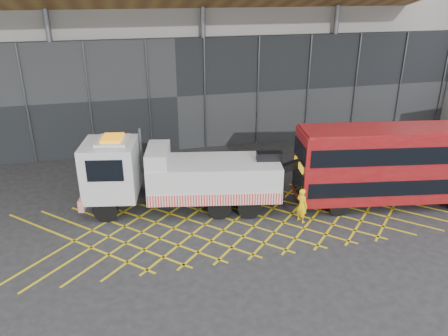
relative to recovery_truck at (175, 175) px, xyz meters
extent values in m
plane|color=#242426|center=(-0.48, -2.09, -1.98)|extent=(120.00, 120.00, 0.00)
cube|color=gold|center=(-5.28, -2.09, -1.97)|extent=(7.16, 7.16, 0.01)
cube|color=gold|center=(-5.28, -2.09, -1.97)|extent=(7.16, 7.16, 0.01)
cube|color=gold|center=(-3.68, -2.09, -1.97)|extent=(7.16, 7.16, 0.01)
cube|color=gold|center=(-3.68, -2.09, -1.97)|extent=(7.16, 7.16, 0.01)
cube|color=gold|center=(-2.08, -2.09, -1.97)|extent=(7.16, 7.16, 0.01)
cube|color=gold|center=(-2.08, -2.09, -1.97)|extent=(7.16, 7.16, 0.01)
cube|color=gold|center=(-0.48, -2.09, -1.97)|extent=(7.16, 7.16, 0.01)
cube|color=gold|center=(-0.48, -2.09, -1.97)|extent=(7.16, 7.16, 0.01)
cube|color=gold|center=(1.12, -2.09, -1.97)|extent=(7.16, 7.16, 0.01)
cube|color=gold|center=(1.12, -2.09, -1.97)|extent=(7.16, 7.16, 0.01)
cube|color=gold|center=(2.72, -2.09, -1.97)|extent=(7.16, 7.16, 0.01)
cube|color=gold|center=(2.72, -2.09, -1.97)|extent=(7.16, 7.16, 0.01)
cube|color=gold|center=(4.32, -2.09, -1.97)|extent=(7.16, 7.16, 0.01)
cube|color=gold|center=(4.32, -2.09, -1.97)|extent=(7.16, 7.16, 0.01)
cube|color=gold|center=(5.92, -2.09, -1.97)|extent=(7.16, 7.16, 0.01)
cube|color=gold|center=(5.92, -2.09, -1.97)|extent=(7.16, 7.16, 0.01)
cube|color=gold|center=(7.52, -2.09, -1.97)|extent=(7.16, 7.16, 0.01)
cube|color=gold|center=(7.52, -2.09, -1.97)|extent=(7.16, 7.16, 0.01)
cube|color=gold|center=(9.12, -2.09, -1.97)|extent=(7.16, 7.16, 0.01)
cube|color=gold|center=(9.12, -2.09, -1.97)|extent=(7.16, 7.16, 0.01)
cube|color=gold|center=(10.72, -2.09, -1.97)|extent=(7.16, 7.16, 0.01)
cube|color=gold|center=(10.72, -2.09, -1.97)|extent=(7.16, 7.16, 0.01)
cube|color=gold|center=(12.32, -2.09, -1.97)|extent=(7.16, 7.16, 0.01)
cube|color=gold|center=(12.32, -2.09, -1.97)|extent=(7.16, 7.16, 0.01)
cube|color=gray|center=(1.52, 16.91, 7.02)|extent=(55.00, 14.00, 18.00)
cube|color=black|center=(1.52, 9.61, 2.02)|extent=(55.00, 0.80, 8.00)
cylinder|color=#595B60|center=(-6.48, 9.41, 3.02)|extent=(0.36, 0.36, 10.00)
cylinder|color=#595B60|center=(3.52, 9.41, 3.02)|extent=(0.36, 0.36, 10.00)
cylinder|color=#595B60|center=(13.52, 9.41, 3.02)|extent=(0.36, 0.36, 10.00)
cube|color=black|center=(0.47, -0.09, -1.19)|extent=(10.73, 3.16, 0.39)
cube|color=silver|center=(-3.29, 0.65, 0.44)|extent=(3.20, 3.29, 2.93)
cube|color=black|center=(-4.64, 0.91, 0.95)|extent=(0.53, 2.45, 1.24)
cube|color=red|center=(-4.67, 0.92, -1.02)|extent=(0.84, 2.93, 0.62)
cube|color=orange|center=(-3.07, 0.61, 2.17)|extent=(1.26, 1.52, 0.14)
cube|color=silver|center=(2.02, -0.39, -0.12)|extent=(7.41, 4.11, 1.81)
cube|color=red|center=(1.75, -1.81, -0.80)|extent=(6.88, 1.41, 0.62)
cube|color=silver|center=(-0.85, 0.17, 1.18)|extent=(1.63, 2.87, 0.79)
cube|color=black|center=(4.90, -0.95, 0.95)|extent=(1.44, 0.81, 0.56)
cube|color=black|center=(6.01, -1.17, 0.39)|extent=(2.50, 0.86, 1.22)
cylinder|color=black|center=(-3.74, -0.47, -1.36)|extent=(1.29, 0.63, 1.24)
cylinder|color=black|center=(-3.28, 1.85, -1.36)|extent=(1.29, 0.63, 1.24)
cylinder|color=black|center=(3.57, -1.90, -1.36)|extent=(1.29, 0.63, 1.24)
cylinder|color=black|center=(4.02, 0.43, -1.36)|extent=(1.29, 0.63, 1.24)
cylinder|color=#595B60|center=(-1.63, 1.47, 1.07)|extent=(0.16, 0.16, 2.48)
cube|color=maroon|center=(11.84, -2.31, 0.46)|extent=(11.19, 4.28, 3.85)
cube|color=black|center=(11.84, -2.31, -0.44)|extent=(10.77, 4.26, 0.84)
cube|color=black|center=(11.84, -2.31, 1.34)|extent=(10.77, 4.26, 0.94)
cube|color=black|center=(6.43, -1.42, -0.39)|extent=(0.42, 2.21, 1.29)
cube|color=black|center=(6.43, -1.42, 1.34)|extent=(0.42, 2.21, 0.94)
cube|color=yellow|center=(6.42, -1.41, 0.55)|extent=(0.35, 1.76, 0.35)
cube|color=maroon|center=(11.84, -2.31, 2.42)|extent=(10.94, 4.04, 0.12)
cylinder|color=black|center=(8.23, -2.84, -1.46)|extent=(1.07, 0.46, 1.03)
cylinder|color=black|center=(8.59, -0.64, -1.46)|extent=(1.07, 0.46, 1.03)
cylinder|color=black|center=(15.16, -1.73, -1.46)|extent=(1.07, 0.46, 1.03)
imported|color=yellow|center=(6.06, -2.95, -1.05)|extent=(0.67, 0.80, 1.86)
camera|label=1|loc=(-2.62, -21.26, 9.42)|focal=35.00mm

